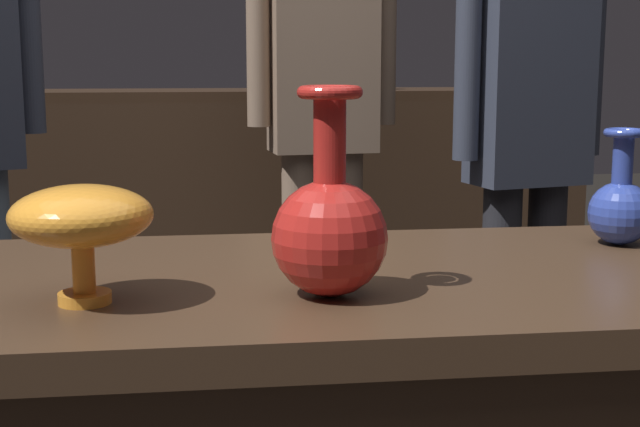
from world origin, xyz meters
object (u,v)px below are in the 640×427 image
at_px(vase_tall_behind, 620,206).
at_px(visitor_center_back, 322,99).
at_px(shelf_vase_right, 379,70).
at_px(visitor_near_right, 528,134).
at_px(vase_left_accent, 81,219).
at_px(vase_centerpiece, 330,228).

distance_m(vase_tall_behind, visitor_center_back, 1.42).
bearing_deg(shelf_vase_right, vase_tall_behind, -89.41).
height_order(vase_tall_behind, visitor_near_right, visitor_near_right).
bearing_deg(visitor_near_right, visitor_center_back, -45.25).
bearing_deg(visitor_near_right, vase_left_accent, 37.77).
relative_size(vase_left_accent, visitor_near_right, 0.12).
bearing_deg(vase_tall_behind, vase_centerpiece, -153.24).
height_order(shelf_vase_right, visitor_near_right, visitor_near_right).
distance_m(vase_left_accent, visitor_near_right, 1.68).
distance_m(vase_tall_behind, shelf_vase_right, 2.03).
relative_size(visitor_center_back, visitor_near_right, 1.08).
height_order(shelf_vase_right, visitor_center_back, visitor_center_back).
bearing_deg(vase_tall_behind, shelf_vase_right, 90.59).
bearing_deg(vase_tall_behind, visitor_center_back, 103.19).
bearing_deg(shelf_vase_right, visitor_center_back, -115.04).
distance_m(vase_tall_behind, visitor_near_right, 1.06).
xyz_separation_m(vase_centerpiece, visitor_near_right, (0.75, 1.30, 0.01)).
distance_m(vase_centerpiece, shelf_vase_right, 2.35).
relative_size(vase_centerpiece, vase_tall_behind, 1.42).
height_order(vase_tall_behind, visitor_center_back, visitor_center_back).
bearing_deg(visitor_center_back, shelf_vase_right, -121.02).
xyz_separation_m(vase_centerpiece, visitor_center_back, (0.21, 1.65, 0.09)).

